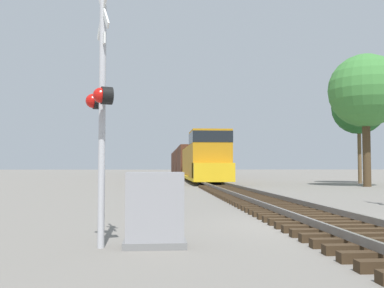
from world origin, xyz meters
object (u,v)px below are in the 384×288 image
freight_train (187,162)px  relay_cabinet (155,210)px  tree_far_right (365,91)px  crossing_signal_near (101,102)px  tree_mid_background (359,108)px

freight_train → relay_cabinet: bearing=-94.2°
relay_cabinet → tree_far_right: bearing=57.1°
freight_train → relay_cabinet: (-3.99, -54.89, -1.38)m
freight_train → crossing_signal_near: 55.13m
crossing_signal_near → tree_far_right: size_ratio=0.50×
relay_cabinet → tree_mid_background: (16.87, 28.60, 5.73)m
tree_far_right → tree_mid_background: bearing=69.4°
relay_cabinet → tree_far_right: tree_far_right is taller
tree_far_right → tree_mid_background: tree_far_right is taller
crossing_signal_near → tree_mid_background: 33.92m
relay_cabinet → tree_mid_background: 33.69m
tree_mid_background → relay_cabinet: bearing=-120.5°
relay_cabinet → crossing_signal_near: bearing=-179.3°
freight_train → tree_mid_background: bearing=-63.9°
relay_cabinet → freight_train: bearing=85.8°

